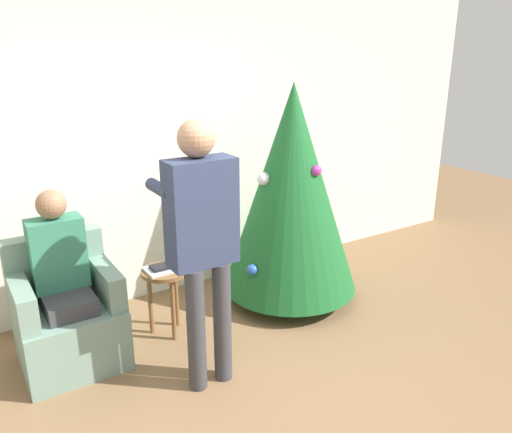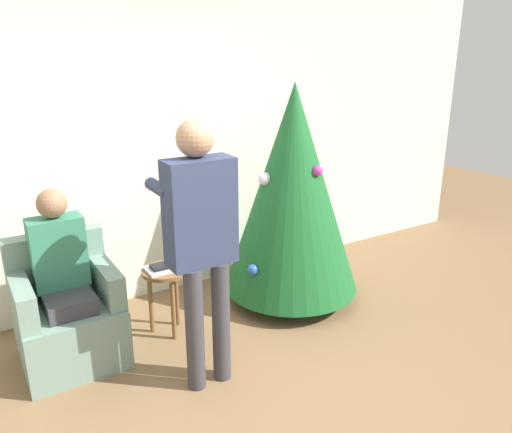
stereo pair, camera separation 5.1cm
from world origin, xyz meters
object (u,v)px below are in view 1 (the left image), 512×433
Objects in this scene: person_standing at (202,232)px; side_stool at (165,283)px; person_seated at (62,273)px; christmas_tree at (292,190)px; armchair at (68,318)px.

side_stool is (0.01, 0.69, -0.62)m from person_standing.
person_seated is 1.08m from person_standing.
side_stool is at bearing 178.64° from christmas_tree.
person_seated is (-0.00, -0.02, 0.36)m from armchair.
christmas_tree reaches higher than armchair.
christmas_tree is 1.52× the size of person_seated.
christmas_tree is 1.31m from side_stool.
side_stool is (0.73, -0.02, -0.26)m from person_seated.
christmas_tree is at bearing -2.07° from armchair.
person_seated is 0.77m from side_stool.
person_standing is at bearing -44.44° from person_seated.
armchair is at bearing 176.78° from side_stool.
person_seated reaches higher than side_stool.
christmas_tree reaches higher than person_standing.
person_seated is at bearing 178.33° from side_stool.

